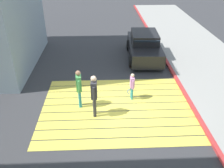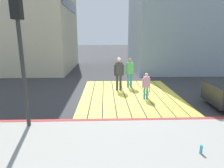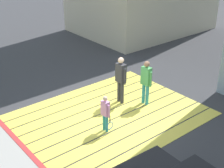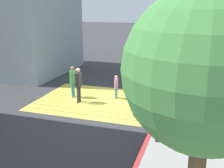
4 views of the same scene
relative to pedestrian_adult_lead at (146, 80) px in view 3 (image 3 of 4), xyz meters
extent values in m
plane|color=#38383A|center=(-1.57, 0.17, -1.00)|extent=(120.00, 120.00, 0.00)
cube|color=#EAD64C|center=(-1.57, -2.03, -1.00)|extent=(6.40, 0.50, 0.01)
cube|color=#EAD64C|center=(-1.57, -1.48, -1.00)|extent=(6.40, 0.50, 0.01)
cube|color=#EAD64C|center=(-1.57, -0.93, -1.00)|extent=(6.40, 0.50, 0.01)
cube|color=#EAD64C|center=(-1.57, -0.38, -1.00)|extent=(6.40, 0.50, 0.01)
cube|color=#EAD64C|center=(-1.57, 0.17, -1.00)|extent=(6.40, 0.50, 0.01)
cube|color=#EAD64C|center=(-1.57, 0.72, -1.00)|extent=(6.40, 0.50, 0.01)
cube|color=#EAD64C|center=(-1.57, 1.27, -1.00)|extent=(6.40, 0.50, 0.01)
cube|color=#EAD64C|center=(-1.57, 1.82, -1.00)|extent=(6.40, 0.50, 0.01)
cube|color=#EAD64C|center=(-1.57, 2.37, -1.00)|extent=(6.40, 0.50, 0.01)
cube|color=#BC3333|center=(-4.82, 0.17, -0.94)|extent=(0.16, 40.00, 0.13)
cylinder|color=teal|center=(-0.01, 0.09, -0.60)|extent=(0.12, 0.12, 0.81)
cylinder|color=teal|center=(0.01, -0.09, -0.60)|extent=(0.12, 0.12, 0.81)
cube|color=#4CA559|center=(0.00, 0.00, 0.15)|extent=(0.26, 0.38, 0.68)
sphere|color=#9E7051|center=(0.00, 0.00, 0.61)|extent=(0.21, 0.21, 0.21)
cylinder|color=#4CA559|center=(-0.02, 0.21, 0.08)|extent=(0.09, 0.09, 0.58)
cylinder|color=#4CA559|center=(0.02, -0.21, 0.08)|extent=(0.09, 0.09, 0.58)
cylinder|color=#333338|center=(-0.64, 0.77, -0.57)|extent=(0.13, 0.13, 0.86)
cylinder|color=#333338|center=(-0.65, 0.58, -0.57)|extent=(0.13, 0.13, 0.86)
cube|color=#333338|center=(-0.64, 0.68, 0.22)|extent=(0.24, 0.38, 0.72)
sphere|color=beige|center=(-0.64, 0.68, 0.71)|extent=(0.22, 0.22, 0.22)
cylinder|color=#333338|center=(-0.64, 0.89, 0.15)|extent=(0.09, 0.09, 0.61)
cylinder|color=#333338|center=(-0.65, 0.46, 0.15)|extent=(0.09, 0.09, 0.61)
cylinder|color=teal|center=(-2.29, -0.42, -0.70)|extent=(0.09, 0.09, 0.60)
cylinder|color=teal|center=(-2.28, -0.56, -0.70)|extent=(0.09, 0.09, 0.60)
cube|color=#D18CC6|center=(-2.29, -0.49, -0.15)|extent=(0.18, 0.28, 0.50)
sphere|color=beige|center=(-2.29, -0.49, 0.20)|extent=(0.16, 0.16, 0.16)
cylinder|color=#D18CC6|center=(-2.30, -0.33, -0.20)|extent=(0.07, 0.07, 0.43)
cylinder|color=#D18CC6|center=(-2.28, -0.65, -0.20)|extent=(0.07, 0.07, 0.43)
cylinder|color=black|center=(-2.24, -0.67, -0.49)|extent=(0.03, 0.03, 0.28)
torus|color=blue|center=(-2.24, -0.67, -0.73)|extent=(0.29, 0.05, 0.28)
camera|label=1|loc=(-0.99, 8.71, 5.07)|focal=38.75mm
camera|label=2|loc=(-11.13, 1.43, 1.93)|focal=31.42mm
camera|label=3|loc=(-7.75, -7.49, 4.99)|focal=51.85mm
camera|label=4|loc=(-6.45, 13.14, 3.93)|focal=45.01mm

